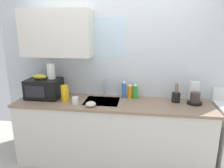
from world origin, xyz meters
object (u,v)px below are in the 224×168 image
(dish_soap_bottle_green, at_px, (135,91))
(small_bowl, at_px, (91,104))
(banana_bunch, at_px, (40,77))
(paper_towel_roll, at_px, (51,71))
(dish_soap_bottle_blue, at_px, (124,90))
(dish_soap_bottle_orange, at_px, (130,91))
(utensil_crock, at_px, (176,97))
(microwave, at_px, (44,88))
(cereal_canister, at_px, (65,93))
(coffee_maker, at_px, (194,96))
(mug_white, at_px, (75,101))

(dish_soap_bottle_green, distance_m, small_bowl, 0.68)
(small_bowl, bearing_deg, banana_bunch, 162.24)
(paper_towel_roll, height_order, dish_soap_bottle_blue, paper_towel_roll)
(dish_soap_bottle_orange, distance_m, utensil_crock, 0.63)
(paper_towel_roll, height_order, small_bowl, paper_towel_roll)
(paper_towel_roll, bearing_deg, dish_soap_bottle_green, 4.68)
(paper_towel_roll, relative_size, small_bowl, 1.69)
(microwave, height_order, cereal_canister, microwave)
(banana_bunch, bearing_deg, dish_soap_bottle_green, 6.30)
(small_bowl, bearing_deg, utensil_crock, 16.43)
(dish_soap_bottle_blue, relative_size, utensil_crock, 0.92)
(banana_bunch, relative_size, dish_soap_bottle_orange, 0.95)
(coffee_maker, bearing_deg, mug_white, -170.81)
(microwave, distance_m, dish_soap_bottle_blue, 1.12)
(microwave, bearing_deg, banana_bunch, 178.20)
(banana_bunch, distance_m, cereal_canister, 0.45)
(dish_soap_bottle_blue, bearing_deg, small_bowl, -132.58)
(dish_soap_bottle_blue, distance_m, cereal_canister, 0.81)
(cereal_canister, distance_m, small_bowl, 0.43)
(dish_soap_bottle_blue, height_order, utensil_crock, utensil_crock)
(paper_towel_roll, xyz_separation_m, dish_soap_bottle_orange, (1.10, 0.11, -0.28))
(dish_soap_bottle_green, distance_m, utensil_crock, 0.55)
(paper_towel_roll, distance_m, dish_soap_bottle_blue, 1.05)
(paper_towel_roll, relative_size, dish_soap_bottle_orange, 1.04)
(banana_bunch, distance_m, dish_soap_bottle_green, 1.35)
(dish_soap_bottle_blue, height_order, cereal_canister, dish_soap_bottle_blue)
(dish_soap_bottle_orange, bearing_deg, cereal_canister, -162.83)
(cereal_canister, bearing_deg, dish_soap_bottle_blue, 18.88)
(paper_towel_roll, relative_size, cereal_canister, 1.01)
(dish_soap_bottle_orange, bearing_deg, dish_soap_bottle_blue, -179.05)
(dish_soap_bottle_green, distance_m, cereal_canister, 0.96)
(coffee_maker, relative_size, mug_white, 2.95)
(dish_soap_bottle_orange, bearing_deg, banana_bunch, -172.47)
(coffee_maker, relative_size, dish_soap_bottle_blue, 1.12)
(microwave, relative_size, dish_soap_bottle_orange, 2.18)
(dish_soap_bottle_green, bearing_deg, paper_towel_roll, -175.32)
(coffee_maker, distance_m, cereal_canister, 1.71)
(paper_towel_roll, distance_m, small_bowl, 0.78)
(microwave, relative_size, small_bowl, 3.54)
(coffee_maker, xyz_separation_m, dish_soap_bottle_orange, (-0.85, 0.11, -0.01))
(paper_towel_roll, xyz_separation_m, utensil_crock, (1.71, 0.02, -0.31))
(mug_white, bearing_deg, banana_bunch, 161.28)
(dish_soap_bottle_green, relative_size, cereal_canister, 1.01)
(banana_bunch, xyz_separation_m, dish_soap_bottle_blue, (1.16, 0.16, -0.19))
(utensil_crock, bearing_deg, dish_soap_bottle_blue, 172.42)
(mug_white, xyz_separation_m, small_bowl, (0.22, -0.06, -0.02))
(microwave, bearing_deg, coffee_maker, 1.68)
(microwave, height_order, dish_soap_bottle_orange, microwave)
(dish_soap_bottle_blue, xyz_separation_m, utensil_crock, (0.70, -0.09, -0.05))
(cereal_canister, bearing_deg, banana_bunch, 165.62)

